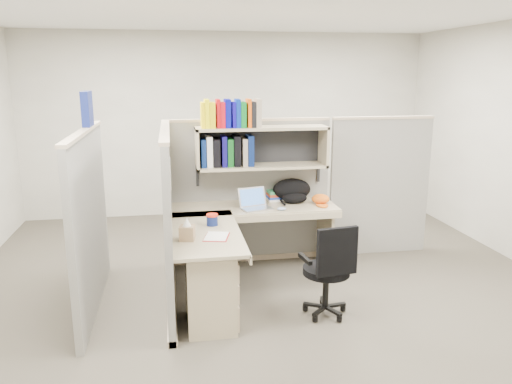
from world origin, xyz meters
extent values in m
plane|color=#332F27|center=(0.00, 0.00, 0.00)|extent=(6.00, 6.00, 0.00)
plane|color=#A5A195|center=(0.00, 3.00, 1.35)|extent=(6.00, 0.00, 6.00)
plane|color=#A5A195|center=(0.00, -3.00, 1.35)|extent=(6.00, 0.00, 6.00)
plane|color=white|center=(0.00, 0.00, 2.70)|extent=(6.00, 6.00, 0.00)
cube|color=slate|center=(0.00, 0.90, 0.80)|extent=(1.80, 0.06, 1.60)
cube|color=tan|center=(0.00, 0.90, 1.61)|extent=(1.80, 0.08, 0.03)
cube|color=slate|center=(-0.90, 0.00, 0.80)|extent=(0.06, 1.80, 1.60)
cube|color=tan|center=(-0.90, 0.00, 1.61)|extent=(0.08, 1.80, 0.03)
cube|color=slate|center=(-1.60, 0.00, 0.80)|extent=(0.06, 1.80, 1.60)
cube|color=slate|center=(1.55, 0.90, 0.80)|extent=(1.20, 0.06, 1.60)
cube|color=navy|center=(-1.60, 0.35, 1.79)|extent=(0.07, 0.27, 0.32)
cube|color=white|center=(-0.87, 0.15, 1.20)|extent=(0.00, 0.21, 0.28)
cube|color=tan|center=(0.10, 0.70, 1.55)|extent=(1.40, 0.34, 0.03)
cube|color=tan|center=(0.10, 0.70, 1.14)|extent=(1.40, 0.34, 0.03)
cube|color=tan|center=(-0.58, 0.70, 1.34)|extent=(0.03, 0.34, 0.44)
cube|color=tan|center=(0.78, 0.70, 1.34)|extent=(0.03, 0.34, 0.44)
cube|color=black|center=(0.10, 0.86, 1.34)|extent=(1.38, 0.01, 0.41)
cube|color=#FFE005|center=(-0.52, 0.68, 1.69)|extent=(0.03, 0.20, 0.26)
cube|color=#FFF105|center=(-0.48, 0.68, 1.71)|extent=(0.05, 0.20, 0.29)
cube|color=yellow|center=(-0.42, 0.68, 1.69)|extent=(0.06, 0.20, 0.26)
cube|color=#AF070E|center=(-0.36, 0.68, 1.71)|extent=(0.04, 0.20, 0.29)
cube|color=#B40715|center=(-0.32, 0.68, 1.69)|extent=(0.05, 0.20, 0.26)
cube|color=#04078D|center=(-0.27, 0.68, 1.71)|extent=(0.06, 0.20, 0.29)
cube|color=#0D0488|center=(-0.20, 0.68, 1.69)|extent=(0.04, 0.20, 0.26)
cube|color=navy|center=(-0.16, 0.68, 1.71)|extent=(0.04, 0.20, 0.29)
cube|color=#07661D|center=(-0.11, 0.68, 1.69)|extent=(0.06, 0.20, 0.26)
cube|color=#ED5005|center=(-0.04, 0.68, 1.71)|extent=(0.04, 0.20, 0.29)
cube|color=black|center=(0.00, 0.68, 1.69)|extent=(0.05, 0.20, 0.26)
cube|color=tan|center=(0.05, 0.68, 1.71)|extent=(0.06, 0.20, 0.29)
cube|color=#081C52|center=(-0.52, 0.72, 1.30)|extent=(0.05, 0.24, 0.29)
cube|color=silver|center=(-0.46, 0.72, 1.31)|extent=(0.06, 0.24, 0.32)
cube|color=black|center=(-0.39, 0.72, 1.30)|extent=(0.07, 0.24, 0.29)
cube|color=#0B0850|center=(-0.30, 0.72, 1.31)|extent=(0.05, 0.24, 0.32)
cube|color=#094413|center=(-0.24, 0.72, 1.30)|extent=(0.06, 0.24, 0.29)
cube|color=black|center=(-0.17, 0.72, 1.31)|extent=(0.07, 0.24, 0.32)
cube|color=gray|center=(-0.09, 0.72, 1.30)|extent=(0.05, 0.24, 0.29)
cube|color=#071647|center=(-0.03, 0.72, 1.31)|extent=(0.06, 0.24, 0.32)
cube|color=tan|center=(0.00, 0.57, 0.71)|extent=(1.74, 0.60, 0.03)
cube|color=tan|center=(-0.57, -0.20, 0.71)|extent=(0.60, 1.34, 0.03)
cube|color=tan|center=(0.00, 0.27, 0.68)|extent=(1.74, 0.02, 0.07)
cube|color=tan|center=(-0.27, -0.20, 0.68)|extent=(0.02, 1.34, 0.07)
cube|color=tan|center=(-0.57, -0.55, 0.34)|extent=(0.40, 0.55, 0.68)
cube|color=tan|center=(-0.36, -0.55, 0.54)|extent=(0.02, 0.50, 0.16)
cube|color=tan|center=(-0.36, -0.55, 0.36)|extent=(0.02, 0.50, 0.16)
cube|color=tan|center=(-0.36, -0.55, 0.14)|extent=(0.02, 0.50, 0.22)
cube|color=#B2B2B7|center=(-0.35, -0.55, 0.54)|extent=(0.01, 0.12, 0.01)
cube|color=tan|center=(0.80, 0.60, 0.35)|extent=(0.03, 0.55, 0.70)
cylinder|color=navy|center=(-0.50, -0.04, 0.78)|extent=(0.10, 0.10, 0.09)
cylinder|color=red|center=(-0.50, -0.04, 0.83)|extent=(0.11, 0.11, 0.02)
ellipsoid|color=#879CC0|center=(0.25, 0.36, 0.75)|extent=(0.11, 0.09, 0.04)
cylinder|color=white|center=(-0.06, 0.76, 0.78)|extent=(0.08, 0.08, 0.11)
cylinder|color=black|center=(0.45, -0.55, 0.42)|extent=(0.41, 0.41, 0.06)
cube|color=black|center=(0.48, -0.74, 0.67)|extent=(0.36, 0.09, 0.41)
cylinder|color=black|center=(0.45, -0.55, 0.25)|extent=(0.05, 0.05, 0.36)
cylinder|color=black|center=(0.45, -0.55, 0.04)|extent=(0.40, 0.40, 0.09)
cube|color=black|center=(0.25, -0.58, 0.56)|extent=(0.07, 0.24, 0.04)
cube|color=black|center=(0.66, -0.52, 0.56)|extent=(0.07, 0.24, 0.04)
camera|label=1|loc=(-0.85, -4.48, 2.11)|focal=35.00mm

